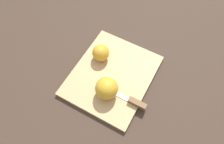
% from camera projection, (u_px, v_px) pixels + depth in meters
% --- Properties ---
extents(ground_plane, '(4.00, 4.00, 0.00)m').
position_uv_depth(ground_plane, '(112.00, 77.00, 0.86)').
color(ground_plane, '#38281E').
extents(cutting_board, '(0.39, 0.35, 0.02)m').
position_uv_depth(cutting_board, '(112.00, 76.00, 0.85)').
color(cutting_board, tan).
rests_on(cutting_board, ground_plane).
extents(apple_half_left, '(0.07, 0.07, 0.07)m').
position_uv_depth(apple_half_left, '(101.00, 53.00, 0.85)').
color(apple_half_left, gold).
rests_on(apple_half_left, cutting_board).
extents(apple_half_right, '(0.08, 0.08, 0.08)m').
position_uv_depth(apple_half_right, '(107.00, 88.00, 0.77)').
color(apple_half_right, gold).
rests_on(apple_half_right, cutting_board).
extents(knife, '(0.04, 0.15, 0.02)m').
position_uv_depth(knife, '(135.00, 102.00, 0.78)').
color(knife, silver).
rests_on(knife, cutting_board).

